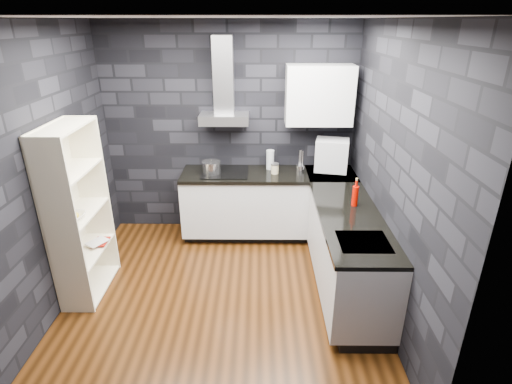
{
  "coord_description": "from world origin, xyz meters",
  "views": [
    {
      "loc": [
        0.38,
        -3.43,
        2.68
      ],
      "look_at": [
        0.35,
        0.45,
        1.0
      ],
      "focal_mm": 28.0,
      "sensor_mm": 36.0,
      "label": 1
    }
  ],
  "objects_px": {
    "glass_vase": "(270,160)",
    "utensil_crock": "(300,170)",
    "pot": "(211,168)",
    "red_bottle": "(355,196)",
    "storage_jar": "(275,169)",
    "appliance_garage": "(332,155)",
    "bookshelf": "(79,214)",
    "fruit_bowl": "(72,217)"
  },
  "relations": [
    {
      "from": "pot",
      "to": "bookshelf",
      "type": "xyz_separation_m",
      "value": [
        -1.2,
        -1.14,
        -0.08
      ]
    },
    {
      "from": "utensil_crock",
      "to": "pot",
      "type": "bearing_deg",
      "value": 178.03
    },
    {
      "from": "storage_jar",
      "to": "bookshelf",
      "type": "distance_m",
      "value": 2.31
    },
    {
      "from": "glass_vase",
      "to": "storage_jar",
      "type": "relative_size",
      "value": 2.15
    },
    {
      "from": "pot",
      "to": "glass_vase",
      "type": "bearing_deg",
      "value": 14.07
    },
    {
      "from": "storage_jar",
      "to": "fruit_bowl",
      "type": "height_order",
      "value": "storage_jar"
    },
    {
      "from": "storage_jar",
      "to": "appliance_garage",
      "type": "distance_m",
      "value": 0.73
    },
    {
      "from": "utensil_crock",
      "to": "red_bottle",
      "type": "relative_size",
      "value": 0.58
    },
    {
      "from": "bookshelf",
      "to": "storage_jar",
      "type": "bearing_deg",
      "value": 17.31
    },
    {
      "from": "storage_jar",
      "to": "fruit_bowl",
      "type": "xyz_separation_m",
      "value": [
        -2.0,
        -1.29,
        -0.02
      ]
    },
    {
      "from": "appliance_garage",
      "to": "bookshelf",
      "type": "relative_size",
      "value": 0.22
    },
    {
      "from": "storage_jar",
      "to": "utensil_crock",
      "type": "height_order",
      "value": "utensil_crock"
    },
    {
      "from": "storage_jar",
      "to": "appliance_garage",
      "type": "height_order",
      "value": "appliance_garage"
    },
    {
      "from": "appliance_garage",
      "to": "bookshelf",
      "type": "xyz_separation_m",
      "value": [
        -2.71,
        -1.22,
        -0.22
      ]
    },
    {
      "from": "glass_vase",
      "to": "utensil_crock",
      "type": "bearing_deg",
      "value": -31.2
    },
    {
      "from": "red_bottle",
      "to": "pot",
      "type": "bearing_deg",
      "value": 149.96
    },
    {
      "from": "glass_vase",
      "to": "storage_jar",
      "type": "xyz_separation_m",
      "value": [
        0.05,
        -0.17,
        -0.07
      ]
    },
    {
      "from": "red_bottle",
      "to": "bookshelf",
      "type": "bearing_deg",
      "value": -175.5
    },
    {
      "from": "utensil_crock",
      "to": "storage_jar",
      "type": "bearing_deg",
      "value": 170.23
    },
    {
      "from": "storage_jar",
      "to": "red_bottle",
      "type": "distance_m",
      "value": 1.23
    },
    {
      "from": "glass_vase",
      "to": "utensil_crock",
      "type": "distance_m",
      "value": 0.44
    },
    {
      "from": "pot",
      "to": "glass_vase",
      "type": "distance_m",
      "value": 0.76
    },
    {
      "from": "red_bottle",
      "to": "storage_jar",
      "type": "bearing_deg",
      "value": 130.43
    },
    {
      "from": "red_bottle",
      "to": "fruit_bowl",
      "type": "distance_m",
      "value": 2.82
    },
    {
      "from": "pot",
      "to": "red_bottle",
      "type": "relative_size",
      "value": 1.06
    },
    {
      "from": "red_bottle",
      "to": "appliance_garage",
      "type": "bearing_deg",
      "value": 94.97
    },
    {
      "from": "storage_jar",
      "to": "appliance_garage",
      "type": "relative_size",
      "value": 0.29
    },
    {
      "from": "pot",
      "to": "bookshelf",
      "type": "relative_size",
      "value": 0.13
    },
    {
      "from": "utensil_crock",
      "to": "bookshelf",
      "type": "bearing_deg",
      "value": -154.52
    },
    {
      "from": "glass_vase",
      "to": "storage_jar",
      "type": "distance_m",
      "value": 0.19
    },
    {
      "from": "pot",
      "to": "glass_vase",
      "type": "height_order",
      "value": "glass_vase"
    },
    {
      "from": "storage_jar",
      "to": "glass_vase",
      "type": "bearing_deg",
      "value": 107.79
    },
    {
      "from": "pot",
      "to": "fruit_bowl",
      "type": "relative_size",
      "value": 0.96
    },
    {
      "from": "red_bottle",
      "to": "bookshelf",
      "type": "distance_m",
      "value": 2.81
    },
    {
      "from": "pot",
      "to": "fruit_bowl",
      "type": "height_order",
      "value": "pot"
    },
    {
      "from": "storage_jar",
      "to": "appliance_garage",
      "type": "bearing_deg",
      "value": 4.89
    },
    {
      "from": "glass_vase",
      "to": "appliance_garage",
      "type": "distance_m",
      "value": 0.78
    },
    {
      "from": "utensil_crock",
      "to": "bookshelf",
      "type": "xyz_separation_m",
      "value": [
        -2.31,
        -1.1,
        -0.06
      ]
    },
    {
      "from": "pot",
      "to": "utensil_crock",
      "type": "relative_size",
      "value": 1.81
    },
    {
      "from": "fruit_bowl",
      "to": "utensil_crock",
      "type": "bearing_deg",
      "value": 28.21
    },
    {
      "from": "appliance_garage",
      "to": "pot",
      "type": "bearing_deg",
      "value": -165.13
    },
    {
      "from": "appliance_garage",
      "to": "bookshelf",
      "type": "bearing_deg",
      "value": -143.86
    }
  ]
}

